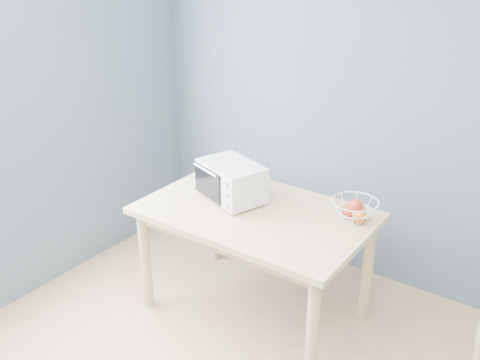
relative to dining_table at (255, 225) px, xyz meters
The scene contains 4 objects.
room 1.63m from the dining_table, 66.55° to the right, with size 4.01×4.51×2.61m.
dining_table is the anchor object (origin of this frame).
toaster_oven 0.33m from the dining_table, 168.48° to the left, with size 0.49×0.41×0.25m.
fruit_basket 0.63m from the dining_table, 23.24° to the left, with size 0.36×0.36×0.14m.
Camera 1 is at (1.03, -1.09, 2.26)m, focal length 40.00 mm.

